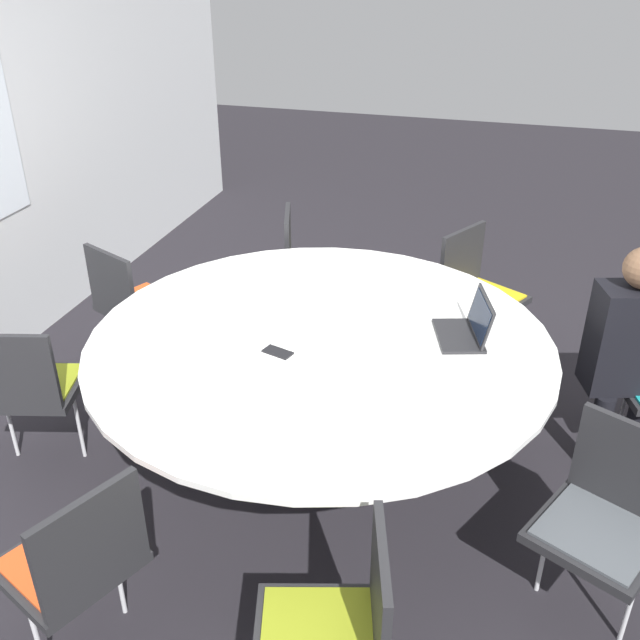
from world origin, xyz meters
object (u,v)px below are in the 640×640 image
object	(u,v)px
chair_2	(307,261)
chair_5	(77,557)
chair_1	(476,286)
person_0	(628,345)
handbag	(240,308)
chair_3	(132,299)
chair_6	(339,627)
laptop	(468,327)
chair_4	(28,383)
chair_7	(607,513)
cell_phone	(278,352)

from	to	relation	value
chair_2	chair_5	size ratio (longest dim) A/B	1.00
chair_1	chair_2	bearing A→B (deg)	-64.11
person_0	handbag	world-z (taller)	person_0
chair_5	handbag	world-z (taller)	chair_5
chair_2	person_0	distance (m)	2.15
chair_3	chair_6	bearing A→B (deg)	-22.30
chair_5	laptop	size ratio (longest dim) A/B	2.28
chair_4	chair_2	bearing A→B (deg)	48.64
chair_1	person_0	bearing A→B (deg)	71.92
chair_3	handbag	xyz separation A→B (m)	(0.72, -0.40, -0.37)
chair_3	person_0	world-z (taller)	person_0
chair_5	person_0	xyz separation A→B (m)	(1.77, -1.96, 0.19)
chair_6	chair_7	distance (m)	1.16
laptop	cell_phone	size ratio (longest dim) A/B	2.43
cell_phone	chair_5	bearing A→B (deg)	162.50
chair_4	laptop	size ratio (longest dim) A/B	2.28
chair_1	cell_phone	world-z (taller)	chair_1
chair_1	chair_6	bearing A→B (deg)	25.36
chair_2	laptop	distance (m)	1.66
chair_6	handbag	world-z (taller)	chair_6
person_0	chair_5	bearing A→B (deg)	25.22
chair_6	laptop	distance (m)	1.62
chair_7	handbag	xyz separation A→B (m)	(1.84, 2.26, -0.37)
chair_1	cell_phone	bearing A→B (deg)	0.94
chair_4	chair_6	bearing A→B (deg)	-41.89
chair_6	person_0	xyz separation A→B (m)	(1.79, -0.99, 0.19)
cell_phone	handbag	bearing A→B (deg)	28.96
handbag	chair_4	bearing A→B (deg)	165.65
chair_7	chair_1	bearing A→B (deg)	-43.74
chair_6	chair_7	xyz separation A→B (m)	(0.78, -0.86, 0.00)
cell_phone	person_0	bearing A→B (deg)	-69.20
chair_2	cell_phone	size ratio (longest dim) A/B	5.54
chair_4	chair_5	world-z (taller)	same
chair_1	handbag	distance (m)	1.64
chair_3	chair_4	size ratio (longest dim) A/B	1.00
chair_3	chair_5	distance (m)	2.05
chair_2	person_0	xyz separation A→B (m)	(-0.94, -1.92, 0.19)
handbag	chair_3	bearing A→B (deg)	151.07
handbag	chair_1	bearing A→B (deg)	-88.66
chair_2	chair_7	bearing A→B (deg)	25.91
chair_1	chair_3	xyz separation A→B (m)	(-0.75, 2.00, 0.00)
chair_5	chair_7	xyz separation A→B (m)	(0.76, -1.84, 0.00)
chair_6	chair_3	bearing A→B (deg)	27.67
chair_1	chair_3	world-z (taller)	same
chair_2	cell_phone	xyz separation A→B (m)	(-1.55, -0.33, 0.24)
chair_7	laptop	size ratio (longest dim) A/B	2.28
chair_3	cell_phone	xyz separation A→B (m)	(-0.72, -1.19, 0.24)
person_0	laptop	xyz separation A→B (m)	(-0.21, 0.76, 0.10)
chair_2	chair_3	size ratio (longest dim) A/B	1.00
chair_2	chair_7	distance (m)	2.65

